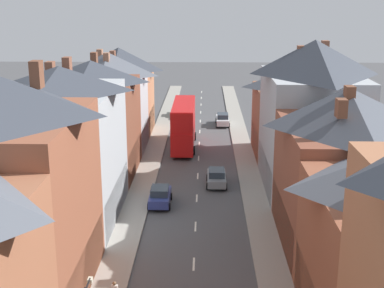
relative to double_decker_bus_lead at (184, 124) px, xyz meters
name	(u,v)px	position (x,y,z in m)	size (l,w,h in m)	color
pavement_left	(148,169)	(-3.29, -8.31, -2.75)	(2.20, 104.00, 0.14)	gray
pavement_right	(248,169)	(6.91, -8.31, -2.75)	(2.20, 104.00, 0.14)	gray
centre_line_dashes	(198,176)	(1.81, -10.31, -2.81)	(0.14, 97.80, 0.01)	silver
terrace_row_left	(47,164)	(-8.38, -25.54, 3.20)	(8.00, 70.66, 13.61)	beige
terrace_row_right	(358,184)	(11.99, -28.97, 3.17)	(8.00, 60.99, 14.71)	#B2704C
double_decker_bus_lead	(184,124)	(0.00, 0.00, 0.00)	(2.74, 10.80, 5.30)	red
car_near_blue	(223,119)	(4.91, 11.37, -1.98)	(1.90, 4.51, 1.65)	silver
car_parked_left_a	(180,110)	(-1.29, 17.14, -2.00)	(1.90, 3.99, 1.61)	#144728
car_parked_right_a	(217,177)	(3.61, -12.96, -2.01)	(1.90, 3.93, 1.61)	gray
car_mid_black	(188,113)	(0.01, 15.07, -1.97)	(1.90, 3.88, 1.68)	#B7BABF
car_parked_left_b	(160,196)	(-1.29, -17.98, -1.99)	(1.90, 3.86, 1.65)	navy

